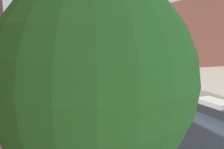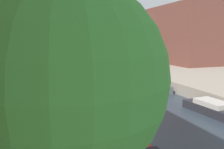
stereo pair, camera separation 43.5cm
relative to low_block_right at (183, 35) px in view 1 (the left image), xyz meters
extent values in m
plane|color=#28333D|center=(-18.00, -17.90, -5.69)|extent=(84.00, 84.00, 0.00)
cube|color=brown|center=(0.00, 0.00, 0.00)|extent=(10.00, 15.84, 9.38)
sphere|color=#35812F|center=(-24.90, -30.69, -1.30)|extent=(2.92, 2.92, 2.92)
cylinder|color=brown|center=(-24.90, -23.83, -3.45)|extent=(0.32, 0.32, 2.48)
sphere|color=#2F6D29|center=(-24.90, -23.83, -1.46)|extent=(2.13, 2.13, 2.13)
cylinder|color=brown|center=(-24.90, -17.35, -3.58)|extent=(0.25, 0.25, 2.22)
sphere|color=#408D28|center=(-24.90, -17.35, -1.56)|extent=(2.58, 2.58, 2.58)
cylinder|color=brown|center=(-24.90, -9.84, -3.53)|extent=(0.23, 0.23, 2.32)
sphere|color=#2B7833|center=(-24.90, -9.84, -1.33)|extent=(2.98, 2.98, 2.98)
cube|color=black|center=(-9.49, -2.72, -4.25)|extent=(1.77, 4.56, 0.88)
cube|color=#1E2328|center=(-9.49, -3.06, -3.49)|extent=(1.54, 2.51, 0.64)
cube|color=beige|center=(-21.53, -20.30, -5.41)|extent=(1.37, 3.11, 0.55)
cube|color=gray|center=(-21.53, -20.14, -4.98)|extent=(1.15, 1.72, 0.31)
cube|color=#232328|center=(-14.04, -22.10, -5.41)|extent=(1.87, 4.11, 0.55)
cube|color=#B2ADA3|center=(-14.04, -22.11, -4.98)|extent=(1.50, 2.30, 0.32)
cube|color=#4C5156|center=(-14.01, -14.64, -5.35)|extent=(1.53, 4.09, 0.68)
cube|color=beige|center=(-14.04, -8.40, -5.35)|extent=(1.39, 4.06, 0.67)
camera|label=1|loc=(-25.80, -33.87, -0.74)|focal=37.02mm
camera|label=2|loc=(-25.40, -34.02, -0.74)|focal=37.02mm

